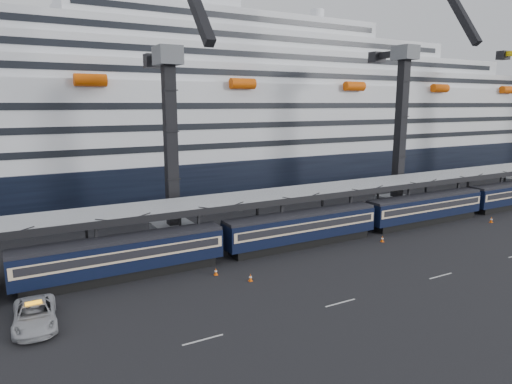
# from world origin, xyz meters

# --- Properties ---
(ground) EXTENTS (260.00, 260.00, 0.00)m
(ground) POSITION_xyz_m (0.00, 0.00, 0.00)
(ground) COLOR black
(ground) RESTS_ON ground
(train) EXTENTS (133.05, 3.00, 4.05)m
(train) POSITION_xyz_m (-4.65, 10.00, 2.20)
(train) COLOR black
(train) RESTS_ON ground
(canopy) EXTENTS (130.00, 6.25, 5.53)m
(canopy) POSITION_xyz_m (0.00, 14.00, 5.25)
(canopy) COLOR gray
(canopy) RESTS_ON ground
(cruise_ship) EXTENTS (214.09, 28.84, 34.00)m
(cruise_ship) POSITION_xyz_m (-1.08, 45.99, 12.34)
(cruise_ship) COLOR black
(cruise_ship) RESTS_ON ground
(crane_dark_near) EXTENTS (4.50, 17.75, 35.08)m
(crane_dark_near) POSITION_xyz_m (-20.00, 18.59, 11.93)
(crane_dark_near) COLOR #45494C
(crane_dark_near) RESTS_ON ground
(crane_dark_mid) EXTENTS (4.50, 18.24, 39.64)m
(crane_dark_mid) POSITION_xyz_m (15.00, 17.59, 13.36)
(crane_dark_mid) COLOR #45494C
(crane_dark_mid) RESTS_ON ground
(pickup_truck) EXTENTS (3.30, 6.43, 1.74)m
(pickup_truck) POSITION_xyz_m (-35.82, 3.74, 0.87)
(pickup_truck) COLOR #A0A2A7
(pickup_truck) RESTS_ON ground
(traffic_cone_b) EXTENTS (0.37, 0.37, 0.74)m
(traffic_cone_b) POSITION_xyz_m (-18.14, 3.63, 0.37)
(traffic_cone_b) COLOR #EB5507
(traffic_cone_b) RESTS_ON ground
(traffic_cone_c) EXTENTS (0.36, 0.36, 0.72)m
(traffic_cone_c) POSITION_xyz_m (-20.27, 6.54, 0.35)
(traffic_cone_c) COLOR #EB5507
(traffic_cone_c) RESTS_ON ground
(traffic_cone_d) EXTENTS (0.38, 0.38, 0.77)m
(traffic_cone_d) POSITION_xyz_m (0.98, 6.59, 0.38)
(traffic_cone_d) COLOR #EB5507
(traffic_cone_d) RESTS_ON ground
(traffic_cone_f) EXTENTS (0.42, 0.42, 0.83)m
(traffic_cone_f) POSITION_xyz_m (20.24, 5.85, 0.41)
(traffic_cone_f) COLOR #EB5507
(traffic_cone_f) RESTS_ON ground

